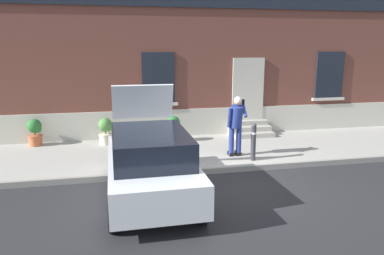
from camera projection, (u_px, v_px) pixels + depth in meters
The scene contains 12 objects.
ground_plane at pixel (237, 185), 8.75m from camera, with size 80.00×80.00×0.00m, color #232326.
sidewalk at pixel (208, 150), 11.41m from camera, with size 24.00×3.60×0.15m, color #99968E.
curb_edge at pixel (226, 170), 9.64m from camera, with size 24.00×0.12×0.15m, color gray.
building_facade at pixel (192, 32), 13.01m from camera, with size 24.00×1.52×7.50m.
entrance_stoop at pixel (250, 130), 13.10m from camera, with size 1.44×0.96×0.48m.
hatchback_car_white at pixel (150, 162), 7.89m from camera, with size 1.82×4.08×2.34m.
bollard_near_person at pixel (253, 140), 10.07m from camera, with size 0.15×0.15×1.04m.
bollard_far_left at pixel (115, 148), 9.32m from camera, with size 0.15×0.15×1.04m.
person_on_phone at pixel (236, 122), 10.35m from camera, with size 0.51×0.52×1.74m.
planter_terracotta at pixel (35, 132), 11.60m from camera, with size 0.44×0.44×0.86m.
planter_cream at pixel (106, 130), 11.78m from camera, with size 0.44×0.44×0.86m.
planter_charcoal at pixel (174, 128), 12.09m from camera, with size 0.44×0.44×0.86m.
Camera 1 is at (-2.75, -7.85, 3.23)m, focal length 34.37 mm.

